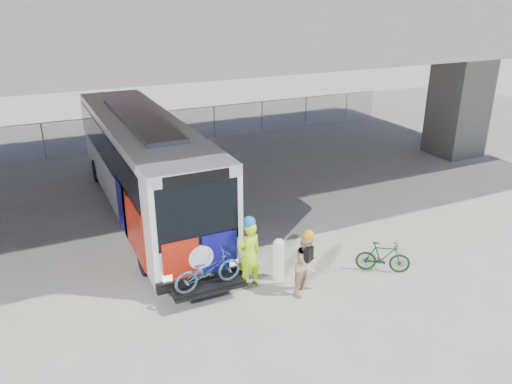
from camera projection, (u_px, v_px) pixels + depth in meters
ground at (232, 239)px, 16.83m from camera, size 160.00×160.00×0.00m
bus at (144, 159)px, 18.11m from camera, size 2.67×12.96×3.69m
overpass at (185, 28)px, 17.74m from camera, size 40.00×16.00×7.95m
chainlink_fence at (143, 121)px, 26.35m from camera, size 30.00×0.06×30.00m
brick_buildings at (73, 15)px, 55.71m from camera, size 54.00×22.00×12.00m
bollard at (279, 257)px, 14.25m from camera, size 0.33×0.33×1.28m
cyclist_hivis at (249, 253)px, 13.75m from camera, size 0.79×0.59×2.16m
cyclist_tan at (307, 264)px, 13.49m from camera, size 1.07×1.00×1.92m
bike_parked at (383, 257)px, 14.68m from camera, size 1.56×1.28×0.96m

